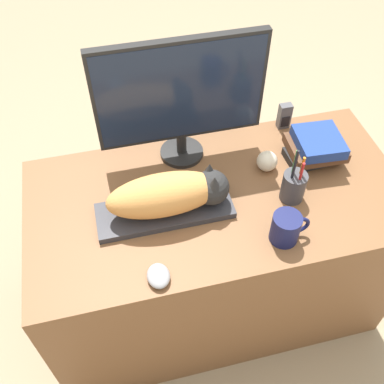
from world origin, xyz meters
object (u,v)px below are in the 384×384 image
object	(u,v)px
keyboard	(165,211)
computer_mouse	(158,276)
coffee_mug	(286,228)
baseball	(267,161)
book_stack	(316,147)
monitor	(181,95)
pen_cup	(294,186)
cat	(173,193)
phone	(284,116)

from	to	relation	value
keyboard	computer_mouse	size ratio (longest dim) A/B	5.17
coffee_mug	baseball	bearing A→B (deg)	80.78
keyboard	book_stack	distance (m)	0.59
monitor	pen_cup	world-z (taller)	monitor
computer_mouse	pen_cup	distance (m)	0.54
cat	pen_cup	bearing A→B (deg)	-4.83
monitor	keyboard	bearing A→B (deg)	-114.30
cat	monitor	distance (m)	0.32
cat	book_stack	xyz separation A→B (m)	(0.55, 0.12, -0.04)
phone	baseball	bearing A→B (deg)	-125.20
monitor	computer_mouse	bearing A→B (deg)	-110.36
keyboard	coffee_mug	world-z (taller)	coffee_mug
computer_mouse	phone	xyz separation A→B (m)	(0.61, 0.56, 0.04)
keyboard	book_stack	xyz separation A→B (m)	(0.58, 0.12, 0.05)
pen_cup	book_stack	size ratio (longest dim) A/B	1.10
baseball	phone	xyz separation A→B (m)	(0.14, 0.20, 0.01)
book_stack	cat	bearing A→B (deg)	-167.53
keyboard	computer_mouse	world-z (taller)	computer_mouse
monitor	coffee_mug	xyz separation A→B (m)	(0.23, -0.45, -0.22)
pen_cup	phone	xyz separation A→B (m)	(0.11, 0.35, -0.01)
phone	book_stack	size ratio (longest dim) A/B	0.51
coffee_mug	book_stack	size ratio (longest dim) A/B	0.61
keyboard	monitor	size ratio (longest dim) A/B	0.78
keyboard	baseball	size ratio (longest dim) A/B	6.03
pen_cup	keyboard	bearing A→B (deg)	175.51
coffee_mug	baseball	world-z (taller)	coffee_mug
keyboard	monitor	distance (m)	0.38
coffee_mug	phone	distance (m)	0.54
cat	monitor	bearing A→B (deg)	71.49
monitor	coffee_mug	world-z (taller)	monitor
keyboard	cat	world-z (taller)	cat
baseball	phone	world-z (taller)	phone
computer_mouse	phone	distance (m)	0.82
computer_mouse	pen_cup	size ratio (longest dim) A/B	0.38
keyboard	baseball	bearing A→B (deg)	16.24
monitor	pen_cup	xyz separation A→B (m)	(0.31, -0.29, -0.21)
monitor	book_stack	distance (m)	0.53
coffee_mug	book_stack	xyz separation A→B (m)	(0.23, 0.31, 0.01)
keyboard	pen_cup	distance (m)	0.43
monitor	pen_cup	bearing A→B (deg)	-42.93
coffee_mug	pen_cup	size ratio (longest dim) A/B	0.55
book_stack	monitor	bearing A→B (deg)	163.48
computer_mouse	baseball	world-z (taller)	baseball
computer_mouse	coffee_mug	xyz separation A→B (m)	(0.41, 0.05, 0.04)
coffee_mug	book_stack	bearing A→B (deg)	52.90
pen_cup	book_stack	bearing A→B (deg)	46.36
computer_mouse	coffee_mug	world-z (taller)	coffee_mug
baseball	book_stack	world-z (taller)	book_stack
cat	pen_cup	world-z (taller)	pen_cup
coffee_mug	baseball	distance (m)	0.31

